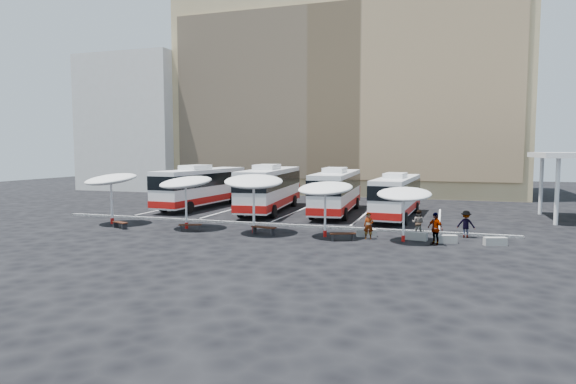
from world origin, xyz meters
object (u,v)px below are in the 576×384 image
(sunshade_1, at_px, (186,183))
(sunshade_4, at_px, (404,194))
(wood_bench_2, at_px, (264,228))
(passenger_3, at_px, (466,224))
(bus_3, at_px, (397,195))
(sunshade_2, at_px, (254,182))
(bus_2, at_px, (337,190))
(wood_bench_3, at_px, (343,235))
(conc_bench_0, at_px, (366,233))
(conc_bench_3, at_px, (495,241))
(sunshade_3, at_px, (325,189))
(passenger_1, at_px, (418,223))
(wood_bench_1, at_px, (190,226))
(passenger_2, at_px, (435,229))
(bus_0, at_px, (202,186))
(conc_bench_2, at_px, (446,239))
(sunshade_0, at_px, (111,179))
(bus_1, at_px, (270,187))
(wood_bench_0, at_px, (120,223))
(passenger_0, at_px, (369,226))
(conc_bench_1, at_px, (416,236))

(sunshade_1, height_order, sunshade_4, sunshade_1)
(wood_bench_2, height_order, passenger_3, passenger_3)
(bus_3, distance_m, sunshade_2, 13.15)
(bus_2, xyz_separation_m, wood_bench_3, (2.98, -12.06, -1.65))
(wood_bench_2, bearing_deg, passenger_3, 12.94)
(conc_bench_0, relative_size, conc_bench_3, 0.97)
(bus_2, bearing_deg, sunshade_4, -63.23)
(sunshade_3, bearing_deg, passenger_1, 23.89)
(conc_bench_0, distance_m, conc_bench_3, 7.38)
(wood_bench_2, bearing_deg, wood_bench_1, -176.37)
(sunshade_3, height_order, passenger_1, sunshade_3)
(sunshade_1, bearing_deg, passenger_2, -2.48)
(bus_0, height_order, passenger_1, bus_0)
(sunshade_3, relative_size, conc_bench_0, 3.38)
(wood_bench_1, height_order, conc_bench_2, same)
(bus_2, bearing_deg, conc_bench_2, -54.08)
(wood_bench_3, bearing_deg, sunshade_2, 172.28)
(bus_0, bearing_deg, conc_bench_0, -28.18)
(bus_0, bearing_deg, sunshade_0, -93.75)
(bus_1, xyz_separation_m, wood_bench_1, (-1.44, -11.59, -1.76))
(bus_3, distance_m, passenger_3, 9.16)
(wood_bench_3, distance_m, conc_bench_0, 2.15)
(sunshade_3, relative_size, sunshade_4, 1.24)
(sunshade_4, distance_m, passenger_2, 2.63)
(bus_2, bearing_deg, passenger_3, -44.13)
(wood_bench_1, xyz_separation_m, wood_bench_2, (5.10, 0.32, 0.03))
(sunshade_3, bearing_deg, bus_3, 71.34)
(sunshade_0, bearing_deg, sunshade_2, -2.51)
(wood_bench_0, xyz_separation_m, passenger_0, (16.87, 1.29, 0.46))
(bus_1, height_order, wood_bench_0, bus_1)
(conc_bench_1, height_order, passenger_2, passenger_2)
(passenger_2, xyz_separation_m, passenger_3, (1.77, 2.97, -0.09))
(passenger_2, bearing_deg, wood_bench_0, -135.14)
(sunshade_2, distance_m, passenger_3, 13.50)
(passenger_3, bearing_deg, passenger_2, 65.67)
(sunshade_4, bearing_deg, passenger_0, 175.56)
(bus_2, height_order, wood_bench_1, bus_2)
(sunshade_0, distance_m, passenger_3, 24.57)
(bus_3, relative_size, sunshade_4, 3.49)
(passenger_2, bearing_deg, sunshade_1, -139.43)
(wood_bench_0, relative_size, wood_bench_3, 0.95)
(conc_bench_0, relative_size, passenger_0, 0.75)
(sunshade_2, relative_size, sunshade_3, 1.18)
(bus_0, height_order, wood_bench_1, bus_0)
(sunshade_3, distance_m, wood_bench_0, 14.48)
(passenger_0, bearing_deg, sunshade_2, 174.66)
(bus_1, xyz_separation_m, sunshade_3, (7.59, -10.88, 0.89))
(sunshade_3, bearing_deg, conc_bench_2, 1.94)
(bus_1, distance_m, passenger_1, 15.61)
(bus_2, distance_m, passenger_1, 11.31)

